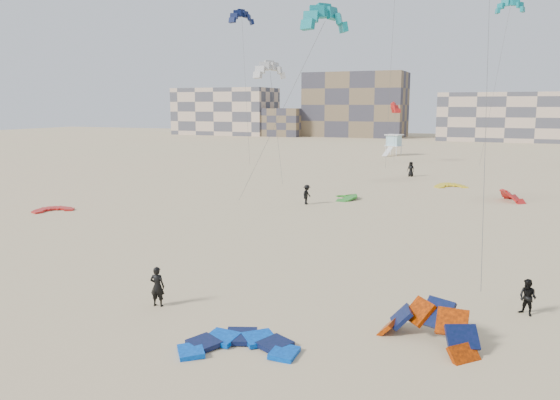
% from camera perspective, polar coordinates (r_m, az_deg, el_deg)
% --- Properties ---
extents(ground, '(320.00, 320.00, 0.00)m').
position_cam_1_polar(ground, '(24.77, -5.74, -11.12)').
color(ground, tan).
rests_on(ground, ground).
extents(kite_ground_blue, '(5.09, 5.21, 0.72)m').
position_cam_1_polar(kite_ground_blue, '(20.83, -4.33, -15.30)').
color(kite_ground_blue, '#005CEC').
rests_on(kite_ground_blue, ground).
extents(kite_ground_orange, '(5.15, 5.15, 3.91)m').
position_cam_1_polar(kite_ground_orange, '(22.02, 15.16, -14.19)').
color(kite_ground_orange, '#E33D00').
rests_on(kite_ground_orange, ground).
extents(kite_ground_red, '(4.26, 4.23, 0.60)m').
position_cam_1_polar(kite_ground_red, '(50.17, -22.61, -1.06)').
color(kite_ground_red, red).
rests_on(kite_ground_red, ground).
extents(kite_ground_green, '(4.24, 4.09, 1.49)m').
position_cam_1_polar(kite_ground_green, '(52.70, 6.79, 0.13)').
color(kite_ground_green, '#308F26').
rests_on(kite_ground_green, ground).
extents(kite_ground_red_far, '(4.06, 3.99, 3.04)m').
position_cam_1_polar(kite_ground_red_far, '(55.41, 23.05, -0.12)').
color(kite_ground_red_far, red).
rests_on(kite_ground_red_far, ground).
extents(kite_ground_yellow, '(4.48, 4.57, 1.11)m').
position_cam_1_polar(kite_ground_yellow, '(62.72, 17.40, 1.30)').
color(kite_ground_yellow, yellow).
rests_on(kite_ground_yellow, ground).
extents(kitesurfer_main, '(0.73, 0.55, 1.82)m').
position_cam_1_polar(kitesurfer_main, '(25.13, -12.70, -8.80)').
color(kitesurfer_main, black).
rests_on(kitesurfer_main, ground).
extents(kitesurfer_b, '(0.97, 0.92, 1.58)m').
position_cam_1_polar(kitesurfer_b, '(25.80, 24.46, -9.25)').
color(kitesurfer_b, black).
rests_on(kitesurfer_b, ground).
extents(kitesurfer_c, '(0.81, 1.23, 1.78)m').
position_cam_1_polar(kitesurfer_c, '(49.37, 2.82, 0.58)').
color(kitesurfer_c, black).
rests_on(kitesurfer_c, ground).
extents(kitesurfer_e, '(1.02, 0.77, 1.87)m').
position_cam_1_polar(kitesurfer_e, '(70.72, 13.51, 3.16)').
color(kitesurfer_e, black).
rests_on(kitesurfer_e, ground).
extents(kite_fly_teal_a, '(9.85, 5.21, 15.47)m').
position_cam_1_polar(kite_fly_teal_a, '(43.33, 4.76, 18.16)').
color(kite_fly_teal_a, teal).
rests_on(kite_fly_teal_a, ground).
extents(kite_fly_grey, '(4.89, 5.00, 12.47)m').
position_cam_1_polar(kite_fly_grey, '(57.91, -1.05, 13.25)').
color(kite_fly_grey, silver).
rests_on(kite_fly_grey, ground).
extents(kite_fly_navy, '(4.73, 4.73, 20.38)m').
position_cam_1_polar(kite_fly_navy, '(75.80, -4.01, 18.41)').
color(kite_fly_navy, '#0E1443').
rests_on(kite_fly_navy, ground).
extents(kite_fly_teal_b, '(4.12, 4.28, 21.31)m').
position_cam_1_polar(kite_fly_teal_b, '(79.77, 22.92, 18.06)').
color(kite_fly_teal_b, teal).
rests_on(kite_fly_teal_b, ground).
extents(kite_fly_red, '(4.11, 8.51, 8.69)m').
position_cam_1_polar(kite_fly_red, '(86.30, 11.95, 9.33)').
color(kite_fly_red, red).
rests_on(kite_fly_red, ground).
extents(lifeguard_tower_far, '(3.20, 5.43, 3.74)m').
position_cam_1_polar(lifeguard_tower_far, '(100.17, 11.80, 5.65)').
color(lifeguard_tower_far, white).
rests_on(lifeguard_tower_far, ground).
extents(condo_west_a, '(30.00, 15.00, 14.00)m').
position_cam_1_polar(condo_west_a, '(170.79, -5.72, 9.19)').
color(condo_west_a, beige).
rests_on(condo_west_a, ground).
extents(condo_west_b, '(28.00, 14.00, 18.00)m').
position_cam_1_polar(condo_west_b, '(159.67, 7.91, 9.82)').
color(condo_west_b, brown).
rests_on(condo_west_b, ground).
extents(condo_mid, '(32.00, 16.00, 12.00)m').
position_cam_1_polar(condo_mid, '(150.31, 22.52, 8.03)').
color(condo_mid, beige).
rests_on(condo_mid, ground).
extents(condo_fill_left, '(12.00, 10.00, 8.00)m').
position_cam_1_polar(condo_fill_left, '(160.46, 0.32, 8.13)').
color(condo_fill_left, brown).
rests_on(condo_fill_left, ground).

